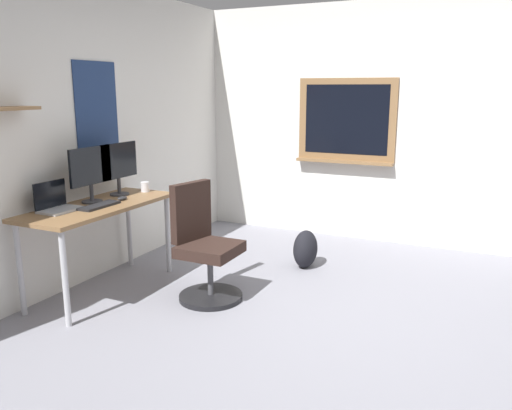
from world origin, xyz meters
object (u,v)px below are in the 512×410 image
monitor_secondary (119,165)px  keyboard (99,206)px  office_chair (204,250)px  laptop (56,204)px  computer_mouse (122,198)px  coffee_mug (145,187)px  monitor_primary (91,170)px  desk (99,214)px  backpack (305,249)px

monitor_secondary → keyboard: monitor_secondary is taller
office_chair → laptop: laptop is taller
computer_mouse → coffee_mug: (0.38, 0.05, 0.03)m
office_chair → monitor_primary: bearing=103.2°
office_chair → keyboard: bearing=112.7°
desk → coffee_mug: 0.61m
monitor_secondary → desk: bearing=-166.6°
monitor_secondary → office_chair: bearing=-97.7°
office_chair → monitor_primary: 1.15m
coffee_mug → laptop: bearing=169.9°
monitor_secondary → computer_mouse: monitor_secondary is taller
desk → backpack: (1.30, -1.34, -0.49)m
desk → keyboard: keyboard is taller
monitor_primary → keyboard: bearing=-122.6°
office_chair → keyboard: office_chair is taller
laptop → monitor_primary: bearing=-7.9°
desk → coffee_mug: size_ratio=15.05×
keyboard → computer_mouse: 0.28m
monitor_primary → coffee_mug: 0.61m
keyboard → computer_mouse: (0.28, 0.00, 0.01)m
office_chair → computer_mouse: office_chair is taller
monitor_primary → coffee_mug: monitor_primary is taller
laptop → monitor_primary: (0.35, -0.05, 0.22)m
laptop → monitor_secondary: bearing=-4.0°
computer_mouse → monitor_primary: bearing=137.3°
monitor_secondary → backpack: (0.92, -1.43, -0.85)m
monitor_primary → backpack: size_ratio=1.27×
computer_mouse → coffee_mug: bearing=7.5°
desk → office_chair: (0.25, -0.85, -0.26)m
laptop → backpack: bearing=-42.6°
computer_mouse → backpack: computer_mouse is taller
laptop → monitor_primary: size_ratio=0.67×
computer_mouse → desk: bearing=161.3°
coffee_mug → backpack: coffee_mug is taller
monitor_secondary → coffee_mug: bearing=-28.0°
desk → office_chair: 0.92m
monitor_secondary → computer_mouse: bearing=-136.4°
laptop → backpack: (1.61, -1.48, -0.63)m
desk → laptop: bearing=155.9°
office_chair → coffee_mug: size_ratio=10.33×
desk → coffee_mug: (0.59, -0.02, 0.13)m
monitor_primary → computer_mouse: 0.35m
desk → office_chair: size_ratio=1.46×
monitor_primary → keyboard: size_ratio=1.25×
desk → laptop: 0.37m
monitor_primary → coffee_mug: size_ratio=5.04×
monitor_secondary → keyboard: size_ratio=1.25×
computer_mouse → monitor_secondary: bearing=43.6°
laptop → backpack: 2.28m
computer_mouse → backpack: (1.09, -1.27, -0.59)m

